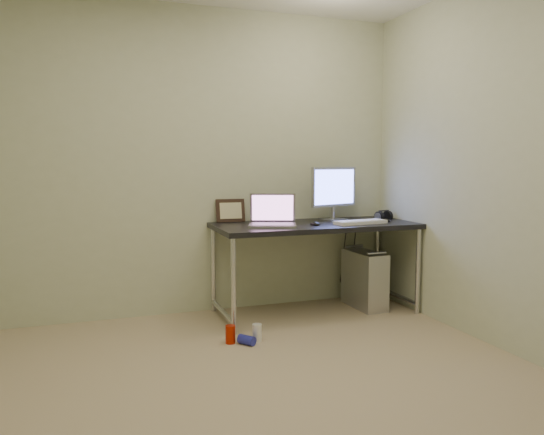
{
  "coord_description": "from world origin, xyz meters",
  "views": [
    {
      "loc": [
        -0.85,
        -2.57,
        1.25
      ],
      "look_at": [
        0.42,
        1.04,
        0.85
      ],
      "focal_mm": 35.0,
      "sensor_mm": 36.0,
      "label": 1
    }
  ],
  "objects": [
    {
      "name": "floor",
      "position": [
        0.0,
        0.0,
        0.0
      ],
      "size": [
        3.5,
        3.5,
        0.0
      ],
      "primitive_type": "plane",
      "color": "tan",
      "rests_on": "ground"
    },
    {
      "name": "wall_back",
      "position": [
        0.0,
        1.75,
        1.25
      ],
      "size": [
        3.5,
        0.02,
        2.5
      ],
      "primitive_type": "cube",
      "color": "beige",
      "rests_on": "ground"
    },
    {
      "name": "wall_right",
      "position": [
        1.75,
        0.0,
        1.25
      ],
      "size": [
        0.02,
        3.5,
        2.5
      ],
      "primitive_type": "cube",
      "color": "beige",
      "rests_on": "ground"
    },
    {
      "name": "desk",
      "position": [
        0.92,
        1.39,
        0.67
      ],
      "size": [
        1.65,
        0.72,
        0.75
      ],
      "color": "black",
      "rests_on": "ground"
    },
    {
      "name": "tower_computer",
      "position": [
        1.4,
        1.4,
        0.24
      ],
      "size": [
        0.22,
        0.47,
        0.52
      ],
      "rotation": [
        0.0,
        0.0,
        0.03
      ],
      "color": "#BCBBC0",
      "rests_on": "ground"
    },
    {
      "name": "cable_a",
      "position": [
        1.35,
        1.7,
        0.4
      ],
      "size": [
        0.01,
        0.16,
        0.69
      ],
      "primitive_type": "cylinder",
      "rotation": [
        0.21,
        0.0,
        0.0
      ],
      "color": "black",
      "rests_on": "ground"
    },
    {
      "name": "cable_b",
      "position": [
        1.44,
        1.68,
        0.38
      ],
      "size": [
        0.02,
        0.11,
        0.71
      ],
      "primitive_type": "cylinder",
      "rotation": [
        0.14,
        0.0,
        0.09
      ],
      "color": "black",
      "rests_on": "ground"
    },
    {
      "name": "can_red",
      "position": [
        0.06,
        0.89,
        0.06
      ],
      "size": [
        0.07,
        0.07,
        0.13
      ],
      "primitive_type": "cylinder",
      "rotation": [
        0.0,
        0.0,
        0.02
      ],
      "color": "#A91903",
      "rests_on": "ground"
    },
    {
      "name": "can_white",
      "position": [
        0.25,
        0.86,
        0.06
      ],
      "size": [
        0.07,
        0.07,
        0.12
      ],
      "primitive_type": "cylinder",
      "rotation": [
        0.0,
        0.0,
        0.02
      ],
      "color": "white",
      "rests_on": "ground"
    },
    {
      "name": "can_blue",
      "position": [
        0.16,
        0.82,
        0.03
      ],
      "size": [
        0.12,
        0.14,
        0.07
      ],
      "primitive_type": "cylinder",
      "rotation": [
        1.57,
        0.0,
        0.65
      ],
      "color": "#2429A5",
      "rests_on": "ground"
    },
    {
      "name": "laptop",
      "position": [
        0.54,
        1.34,
        0.81
      ],
      "size": [
        0.45,
        0.41,
        0.25
      ],
      "rotation": [
        0.0,
        0.0,
        -0.35
      ],
      "color": "#9E9FA4",
      "rests_on": "desk"
    },
    {
      "name": "monitor",
      "position": [
        1.17,
        1.54,
        1.02
      ],
      "size": [
        0.48,
        0.19,
        0.46
      ],
      "rotation": [
        0.0,
        0.0,
        0.31
      ],
      "color": "#9E9FA4",
      "rests_on": "desk"
    },
    {
      "name": "keyboard",
      "position": [
        1.26,
        1.23,
        0.76
      ],
      "size": [
        0.46,
        0.2,
        0.03
      ],
      "primitive_type": "cube",
      "rotation": [
        0.0,
        0.0,
        0.14
      ],
      "color": "white",
      "rests_on": "desk"
    },
    {
      "name": "mouse_right",
      "position": [
        1.53,
        1.29,
        0.77
      ],
      "size": [
        0.08,
        0.11,
        0.03
      ],
      "primitive_type": "ellipsoid",
      "rotation": [
        0.0,
        0.0,
        0.17
      ],
      "color": "black",
      "rests_on": "desk"
    },
    {
      "name": "mouse_left",
      "position": [
        0.87,
        1.27,
        0.77
      ],
      "size": [
        0.07,
        0.11,
        0.04
      ],
      "primitive_type": "ellipsoid",
      "rotation": [
        0.0,
        0.0,
        0.08
      ],
      "color": "black",
      "rests_on": "desk"
    },
    {
      "name": "headphones",
      "position": [
        1.62,
        1.47,
        0.78
      ],
      "size": [
        0.17,
        0.1,
        0.1
      ],
      "rotation": [
        0.0,
        0.0,
        0.29
      ],
      "color": "black",
      "rests_on": "desk"
    },
    {
      "name": "picture_frame",
      "position": [
        0.29,
        1.71,
        0.85
      ],
      "size": [
        0.25,
        0.08,
        0.2
      ],
      "primitive_type": "cube",
      "rotation": [
        -0.21,
        0.0,
        -0.06
      ],
      "color": "black",
      "rests_on": "desk"
    },
    {
      "name": "webcam",
      "position": [
        0.54,
        1.69,
        0.85
      ],
      "size": [
        0.05,
        0.04,
        0.13
      ],
      "rotation": [
        0.0,
        0.0,
        -0.31
      ],
      "color": "silver",
      "rests_on": "desk"
    }
  ]
}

